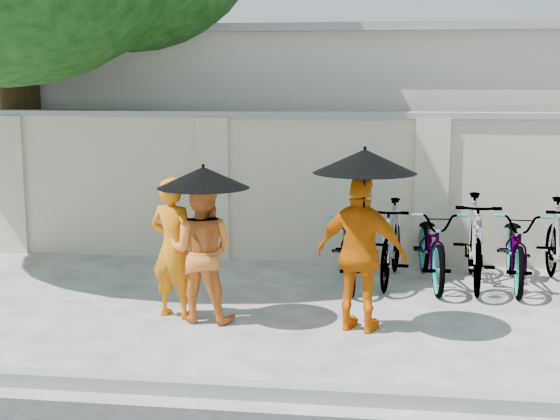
# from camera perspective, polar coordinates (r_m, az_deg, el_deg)

# --- Properties ---
(ground) EXTENTS (80.00, 80.00, 0.00)m
(ground) POSITION_cam_1_polar(r_m,az_deg,el_deg) (8.05, -2.55, -8.68)
(ground) COLOR silver
(kerb) EXTENTS (40.00, 0.16, 0.12)m
(kerb) POSITION_cam_1_polar(r_m,az_deg,el_deg) (6.46, -5.31, -12.81)
(kerb) COLOR gray
(kerb) RESTS_ON ground
(compound_wall) EXTENTS (20.00, 0.30, 2.00)m
(compound_wall) POSITION_cam_1_polar(r_m,az_deg,el_deg) (10.83, 5.66, 1.45)
(compound_wall) COLOR beige
(compound_wall) RESTS_ON ground
(building_behind) EXTENTS (14.00, 6.00, 3.20)m
(building_behind) POSITION_cam_1_polar(r_m,az_deg,el_deg) (14.56, 10.23, 5.78)
(building_behind) COLOR beige
(building_behind) RESTS_ON ground
(monk_left) EXTENTS (0.64, 0.52, 1.51)m
(monk_left) POSITION_cam_1_polar(r_m,az_deg,el_deg) (8.33, -7.79, -2.74)
(monk_left) COLOR orange
(monk_left) RESTS_ON ground
(monk_center) EXTENTS (0.77, 0.63, 1.48)m
(monk_center) POSITION_cam_1_polar(r_m,az_deg,el_deg) (8.17, -5.75, -3.05)
(monk_center) COLOR orange
(monk_center) RESTS_ON ground
(parasol_center) EXTENTS (0.95, 0.95, 0.80)m
(parasol_center) POSITION_cam_1_polar(r_m,az_deg,el_deg) (7.95, -5.63, 2.39)
(parasol_center) COLOR black
(parasol_center) RESTS_ON ground
(monk_right) EXTENTS (1.00, 0.66, 1.59)m
(monk_right) POSITION_cam_1_polar(r_m,az_deg,el_deg) (7.83, 5.96, -3.22)
(monk_right) COLOR #D86708
(monk_right) RESTS_ON ground
(parasol_right) EXTENTS (1.02, 1.02, 0.95)m
(parasol_right) POSITION_cam_1_polar(r_m,az_deg,el_deg) (7.59, 6.22, 3.57)
(parasol_right) COLOR black
(parasol_right) RESTS_ON ground
(bike_0) EXTENTS (0.82, 1.85, 0.94)m
(bike_0) POSITION_cam_1_polar(r_m,az_deg,el_deg) (9.68, 5.12, -2.70)
(bike_0) COLOR gray
(bike_0) RESTS_ON ground
(bike_1) EXTENTS (0.70, 1.76, 1.03)m
(bike_1) POSITION_cam_1_polar(r_m,az_deg,el_deg) (9.79, 8.13, -2.34)
(bike_1) COLOR gray
(bike_1) RESTS_ON ground
(bike_2) EXTENTS (0.82, 1.91, 0.98)m
(bike_2) POSITION_cam_1_polar(r_m,az_deg,el_deg) (9.81, 11.09, -2.56)
(bike_2) COLOR gray
(bike_2) RESTS_ON ground
(bike_3) EXTENTS (0.61, 1.88, 1.12)m
(bike_3) POSITION_cam_1_polar(r_m,az_deg,el_deg) (9.82, 14.07, -2.24)
(bike_3) COLOR gray
(bike_3) RESTS_ON ground
(bike_4) EXTENTS (0.78, 1.91, 0.98)m
(bike_4) POSITION_cam_1_polar(r_m,az_deg,el_deg) (9.96, 16.92, -2.61)
(bike_4) COLOR gray
(bike_4) RESTS_ON ground
(bike_5) EXTENTS (0.55, 1.81, 1.08)m
(bike_5) POSITION_cam_1_polar(r_m,az_deg,el_deg) (10.01, 19.82, -2.41)
(bike_5) COLOR gray
(bike_5) RESTS_ON ground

